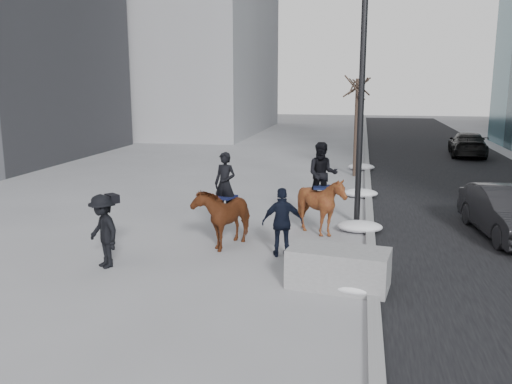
% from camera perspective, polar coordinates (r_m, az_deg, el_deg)
% --- Properties ---
extents(ground, '(120.00, 120.00, 0.00)m').
position_cam_1_polar(ground, '(13.36, -0.99, -7.34)').
color(ground, gray).
rests_on(ground, ground).
extents(road, '(8.00, 90.00, 0.01)m').
position_cam_1_polar(road, '(23.19, 21.63, 0.01)').
color(road, black).
rests_on(road, ground).
extents(curb, '(0.25, 90.00, 0.12)m').
position_cam_1_polar(curb, '(22.77, 11.71, 0.53)').
color(curb, gray).
rests_on(curb, ground).
extents(planter, '(2.25, 1.37, 0.84)m').
position_cam_1_polar(planter, '(11.79, 8.67, -7.92)').
color(planter, gray).
rests_on(planter, ground).
extents(car_near, '(2.07, 4.49, 1.42)m').
position_cam_1_polar(car_near, '(16.79, 24.99, -1.97)').
color(car_near, black).
rests_on(car_near, ground).
extents(car_far, '(2.43, 5.03, 1.41)m').
position_cam_1_polar(car_far, '(34.22, 21.38, 4.71)').
color(car_far, black).
rests_on(car_far, ground).
extents(tree_near, '(1.20, 1.20, 4.95)m').
position_cam_1_polar(tree_near, '(25.38, 10.51, 7.20)').
color(tree_near, '#33241E').
rests_on(tree_near, ground).
extents(tree_far, '(1.20, 1.20, 4.83)m').
position_cam_1_polar(tree_far, '(33.91, 10.68, 8.15)').
color(tree_far, '#3C2C23').
rests_on(tree_far, ground).
extents(mounted_left, '(1.44, 2.11, 2.49)m').
position_cam_1_polar(mounted_left, '(14.52, -3.37, -2.00)').
color(mounted_left, '#532610').
rests_on(mounted_left, ground).
extents(mounted_right, '(1.51, 1.67, 2.65)m').
position_cam_1_polar(mounted_right, '(15.50, 6.90, -0.67)').
color(mounted_right, '#511A10').
rests_on(mounted_right, ground).
extents(feeder, '(1.10, 0.98, 1.75)m').
position_cam_1_polar(feeder, '(13.54, 2.80, -3.21)').
color(feeder, black).
rests_on(feeder, ground).
extents(camera_crew, '(1.30, 1.21, 1.75)m').
position_cam_1_polar(camera_crew, '(13.24, -15.78, -3.95)').
color(camera_crew, black).
rests_on(camera_crew, ground).
extents(lamppost, '(0.25, 0.87, 9.09)m').
position_cam_1_polar(lamppost, '(16.52, 11.18, 13.67)').
color(lamppost, black).
rests_on(lamppost, ground).
extents(snow_piles, '(1.32, 16.95, 0.33)m').
position_cam_1_polar(snow_piles, '(19.37, 10.93, -1.06)').
color(snow_piles, silver).
rests_on(snow_piles, ground).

